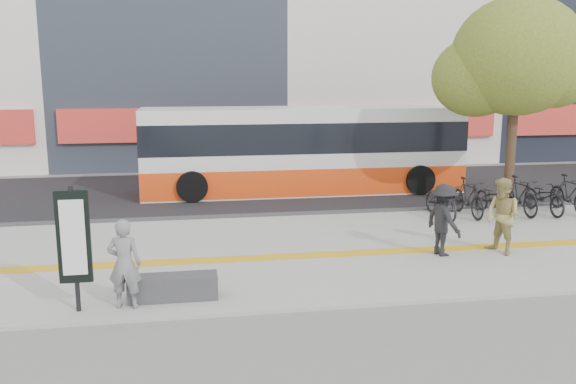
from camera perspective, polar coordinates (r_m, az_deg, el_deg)
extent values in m
plane|color=slate|center=(12.61, 1.32, -7.81)|extent=(120.00, 120.00, 0.00)
cube|color=gray|center=(14.00, 0.18, -5.69)|extent=(40.00, 7.00, 0.08)
cube|color=gold|center=(13.52, 0.54, -6.11)|extent=(40.00, 0.45, 0.01)
cube|color=black|center=(21.23, -3.18, 0.09)|extent=(40.00, 8.00, 0.06)
cube|color=#343436|center=(17.34, -1.74, -2.28)|extent=(40.00, 0.25, 0.14)
cube|color=red|center=(26.20, -0.06, 6.56)|extent=(19.00, 0.50, 1.40)
cube|color=#343436|center=(11.19, -10.86, -8.87)|extent=(1.60, 0.45, 0.45)
cylinder|color=black|center=(10.81, -19.60, -5.17)|extent=(0.08, 0.08, 2.20)
cube|color=black|center=(10.75, -19.68, -4.04)|extent=(0.55, 0.08, 1.60)
cube|color=white|center=(10.70, -19.73, -4.11)|extent=(0.40, 0.02, 1.30)
cylinder|color=#352518|center=(19.08, 20.35, 3.18)|extent=(0.28, 0.28, 3.20)
ellipsoid|color=#436521|center=(18.94, 20.96, 11.96)|extent=(3.80, 3.80, 3.42)
ellipsoid|color=#436521|center=(18.90, 17.40, 10.36)|extent=(2.60, 2.60, 2.34)
ellipsoid|color=#436521|center=(19.06, 23.87, 10.53)|extent=(2.40, 2.40, 2.16)
ellipsoid|color=#436521|center=(19.82, 20.71, 14.23)|extent=(2.20, 2.20, 1.98)
cube|color=silver|center=(20.74, 1.45, 4.01)|extent=(10.93, 2.28, 2.91)
cube|color=#DF3F10|center=(20.89, 1.44, 1.40)|extent=(10.95, 2.30, 0.91)
cube|color=black|center=(20.69, 1.46, 5.38)|extent=(10.95, 2.30, 1.00)
cylinder|color=black|center=(19.40, -9.09, 0.51)|extent=(1.00, 0.32, 1.00)
cylinder|color=black|center=(21.65, -9.14, 1.61)|extent=(1.00, 0.32, 1.00)
cylinder|color=black|center=(20.87, 12.41, 1.14)|extent=(1.00, 0.32, 1.00)
cylinder|color=black|center=(22.97, 10.32, 2.12)|extent=(1.00, 0.32, 1.00)
imported|color=black|center=(17.56, 14.35, -0.77)|extent=(0.74, 1.91, 0.99)
imported|color=black|center=(17.89, 16.71, -0.50)|extent=(0.59, 1.85, 1.10)
imported|color=black|center=(18.26, 18.95, -0.58)|extent=(0.74, 1.91, 0.99)
imported|color=black|center=(18.64, 21.13, -0.33)|extent=(0.59, 1.85, 1.10)
imported|color=black|center=(19.07, 23.19, -0.40)|extent=(0.74, 1.91, 0.99)
imported|color=black|center=(19.49, 25.18, -0.16)|extent=(0.59, 1.85, 1.10)
imported|color=black|center=(10.81, -15.27, -6.59)|extent=(0.63, 0.46, 1.59)
imported|color=#A39352|center=(14.36, 19.70, -2.18)|extent=(0.90, 1.02, 1.73)
imported|color=black|center=(13.87, 14.56, -2.58)|extent=(0.86, 1.17, 1.62)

